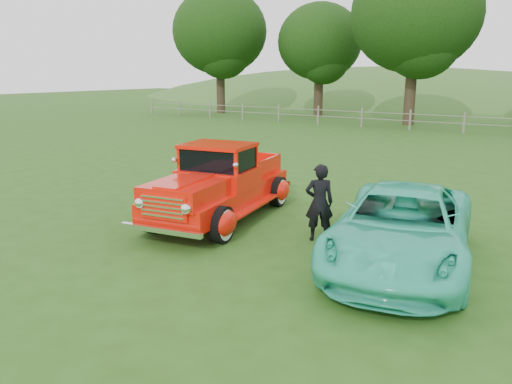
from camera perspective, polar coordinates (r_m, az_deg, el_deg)
The scene contains 9 objects.
ground at distance 10.04m, azimuth -3.05°, elevation -6.01°, with size 140.00×140.00×0.00m, color #274D14.
distant_hills at distance 68.22m, azimuth 25.08°, elevation 5.67°, with size 116.00×60.00×18.00m.
fence_line at distance 30.25m, azimuth 22.69°, elevation 7.32°, with size 48.00×0.12×1.20m.
tree_far_west at distance 42.37m, azimuth -4.16°, elevation 17.79°, with size 7.60×7.60×9.93m.
tree_mid_west at distance 39.78m, azimuth 7.32°, elevation 16.64°, with size 6.40×6.40×8.46m.
tree_near_west at distance 34.16m, azimuth 17.79°, elevation 18.75°, with size 8.00×8.00×10.42m.
red_pickup at distance 11.61m, azimuth -4.15°, elevation 0.77°, with size 2.82×5.20×1.78m.
teal_sedan at distance 9.20m, azimuth 16.31°, elevation -3.93°, with size 2.27×4.92×1.37m, color #33CDA7.
man at distance 10.14m, azimuth 7.25°, elevation -1.21°, with size 0.58×0.38×1.59m, color black.
Camera 1 is at (5.64, -7.59, 3.37)m, focal length 35.00 mm.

